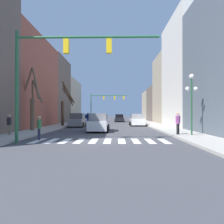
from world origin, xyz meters
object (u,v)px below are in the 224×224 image
(car_driving_toward_lane, at_px, (99,123))
(traffic_signal_near, at_px, (59,60))
(car_parked_right_near, at_px, (78,120))
(car_parked_right_far, at_px, (119,118))
(pedestrian_crossing_street, at_px, (178,121))
(street_tree_left_far, at_px, (65,105))
(street_lamp_right_corner, at_px, (192,92))
(pedestrian_on_right_sidewalk, at_px, (9,123))
(car_parked_left_far, at_px, (86,119))
(traffic_signal_far, at_px, (105,100))
(car_parked_left_near, at_px, (92,118))
(car_at_intersection, at_px, (137,120))
(street_tree_left_mid, at_px, (32,102))
(pedestrian_waiting_at_curb, at_px, (39,126))

(car_driving_toward_lane, bearing_deg, traffic_signal_near, -11.50)
(car_parked_right_near, relative_size, car_parked_right_far, 0.98)
(pedestrian_crossing_street, bearing_deg, street_tree_left_far, -99.26)
(street_lamp_right_corner, bearing_deg, traffic_signal_near, -157.87)
(street_tree_left_far, bearing_deg, pedestrian_on_right_sidewalk, -95.92)
(street_lamp_right_corner, relative_size, car_parked_left_far, 1.09)
(traffic_signal_far, height_order, street_tree_left_far, traffic_signal_far)
(street_lamp_right_corner, xyz_separation_m, car_parked_left_far, (-10.78, 20.19, -2.66))
(car_parked_right_near, height_order, car_parked_left_near, car_parked_right_near)
(car_at_intersection, height_order, pedestrian_crossing_street, pedestrian_crossing_street)
(traffic_signal_far, xyz_separation_m, pedestrian_crossing_street, (7.47, -35.12, -3.70))
(traffic_signal_far, xyz_separation_m, car_parked_left_far, (-2.35, -15.19, -4.12))
(car_parked_left_far, bearing_deg, street_tree_left_mid, 169.40)
(traffic_signal_near, bearing_deg, street_tree_left_mid, 120.37)
(traffic_signal_near, distance_m, car_parked_left_near, 32.26)
(car_parked_left_far, distance_m, pedestrian_waiting_at_curb, 22.48)
(pedestrian_on_right_sidewalk, bearing_deg, car_parked_right_far, -17.66)
(traffic_signal_far, height_order, car_driving_toward_lane, traffic_signal_far)
(car_at_intersection, xyz_separation_m, pedestrian_crossing_street, (1.76, -14.46, 0.37))
(pedestrian_on_right_sidewalk, bearing_deg, pedestrian_crossing_street, -88.24)
(car_driving_toward_lane, xyz_separation_m, car_parked_right_far, (2.41, 23.96, -0.08))
(street_lamp_right_corner, bearing_deg, pedestrian_crossing_street, 164.84)
(car_driving_toward_lane, bearing_deg, car_parked_right_near, -155.16)
(traffic_signal_near, xyz_separation_m, car_parked_left_far, (-1.60, 23.93, -4.22))
(car_parked_left_far, bearing_deg, traffic_signal_near, -176.18)
(car_parked_right_far, xyz_separation_m, street_tree_left_mid, (-8.73, -24.54, 2.13))
(street_lamp_right_corner, height_order, car_parked_left_near, street_lamp_right_corner)
(street_lamp_right_corner, relative_size, street_tree_left_far, 0.78)
(car_parked_left_near, height_order, pedestrian_on_right_sidewalk, car_parked_left_near)
(street_lamp_right_corner, distance_m, pedestrian_crossing_street, 2.45)
(car_driving_toward_lane, distance_m, pedestrian_waiting_at_curb, 7.78)
(car_parked_left_near, height_order, pedestrian_crossing_street, pedestrian_crossing_street)
(car_driving_toward_lane, relative_size, car_parked_right_far, 1.06)
(car_parked_right_far, bearing_deg, traffic_signal_near, 172.75)
(traffic_signal_far, bearing_deg, street_tree_left_mid, -99.72)
(traffic_signal_near, xyz_separation_m, car_parked_right_far, (4.12, 32.40, -4.22))
(car_parked_right_near, distance_m, car_parked_right_far, 17.69)
(car_parked_right_near, bearing_deg, street_lamp_right_corner, -137.83)
(traffic_signal_near, distance_m, street_tree_left_mid, 9.35)
(traffic_signal_near, bearing_deg, car_parked_right_near, 95.94)
(car_parked_right_near, height_order, car_parked_right_far, car_parked_right_near)
(traffic_signal_near, bearing_deg, pedestrian_waiting_at_curb, 139.32)
(car_at_intersection, bearing_deg, traffic_signal_near, 160.70)
(traffic_signal_near, bearing_deg, street_tree_left_far, 101.99)
(car_driving_toward_lane, height_order, pedestrian_crossing_street, pedestrian_crossing_street)
(traffic_signal_far, xyz_separation_m, pedestrian_on_right_sidewalk, (-5.42, -35.70, -3.80))
(traffic_signal_near, distance_m, car_at_intersection, 19.99)
(car_parked_right_near, relative_size, pedestrian_crossing_street, 2.60)
(car_parked_right_far, bearing_deg, car_parked_left_near, 94.44)
(car_parked_right_near, height_order, pedestrian_on_right_sidewalk, car_parked_right_near)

